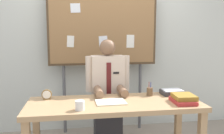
{
  "coord_description": "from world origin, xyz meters",
  "views": [
    {
      "loc": [
        -0.41,
        -2.48,
        1.45
      ],
      "look_at": [
        0.0,
        0.16,
        1.08
      ],
      "focal_mm": 39.46,
      "sensor_mm": 36.0,
      "label": 1
    }
  ],
  "objects": [
    {
      "name": "book_stack",
      "position": [
        0.71,
        -0.14,
        0.77
      ],
      "size": [
        0.24,
        0.3,
        0.08
      ],
      "color": "#B22D2D",
      "rests_on": "desk"
    },
    {
      "name": "desk",
      "position": [
        0.0,
        0.0,
        0.64
      ],
      "size": [
        1.82,
        0.69,
        0.73
      ],
      "color": "tan",
      "rests_on": "ground_plane"
    },
    {
      "name": "person",
      "position": [
        0.0,
        0.52,
        0.64
      ],
      "size": [
        0.55,
        0.56,
        1.37
      ],
      "color": "#2D2D33",
      "rests_on": "ground_plane"
    },
    {
      "name": "desk_clock",
      "position": [
        -0.71,
        0.21,
        0.78
      ],
      "size": [
        0.11,
        0.04,
        0.11
      ],
      "color": "olive",
      "rests_on": "desk"
    },
    {
      "name": "coffee_mug",
      "position": [
        -0.37,
        -0.22,
        0.77
      ],
      "size": [
        0.09,
        0.09,
        0.09
      ],
      "primitive_type": "cylinder",
      "color": "white",
      "rests_on": "desk"
    },
    {
      "name": "paper_tray",
      "position": [
        0.73,
        0.21,
        0.76
      ],
      "size": [
        0.26,
        0.2,
        0.06
      ],
      "color": "#333338",
      "rests_on": "desk"
    },
    {
      "name": "bulletin_board",
      "position": [
        -0.0,
        1.0,
        1.52
      ],
      "size": [
        1.54,
        0.09,
        2.11
      ],
      "color": "#4C3823",
      "rests_on": "ground_plane"
    },
    {
      "name": "pen_holder",
      "position": [
        0.45,
        0.19,
        0.78
      ],
      "size": [
        0.07,
        0.07,
        0.16
      ],
      "color": "brown",
      "rests_on": "desk"
    },
    {
      "name": "open_notebook",
      "position": [
        -0.04,
        -0.02,
        0.73
      ],
      "size": [
        0.31,
        0.24,
        0.01
      ],
      "primitive_type": "cube",
      "rotation": [
        0.0,
        0.0,
        0.03
      ],
      "color": "#F4EFCC",
      "rests_on": "desk"
    },
    {
      "name": "back_wall",
      "position": [
        0.0,
        1.2,
        1.35
      ],
      "size": [
        6.4,
        0.08,
        2.7
      ],
      "primitive_type": "cube",
      "color": "silver",
      "rests_on": "ground_plane"
    }
  ]
}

